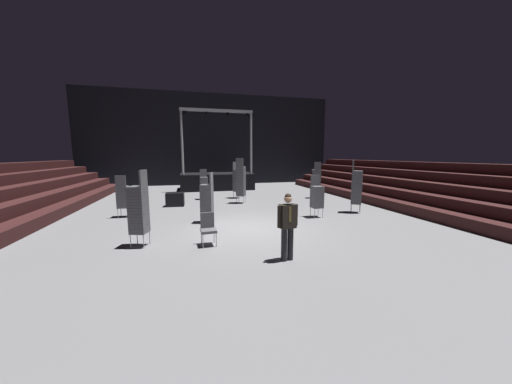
{
  "coord_description": "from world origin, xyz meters",
  "views": [
    {
      "loc": [
        -2.01,
        -8.95,
        2.63
      ],
      "look_at": [
        0.11,
        -0.57,
        1.4
      ],
      "focal_mm": 18.29,
      "sensor_mm": 36.0,
      "label": 1
    }
  ],
  "objects_px": {
    "chair_stack_rear_right": "(317,196)",
    "man_with_tie": "(288,223)",
    "chair_stack_front_right": "(356,187)",
    "chair_stack_front_left": "(241,181)",
    "loose_chair_near_man": "(208,227)",
    "chair_stack_rear_left": "(238,180)",
    "chair_stack_mid_left": "(139,209)",
    "chair_stack_aisle_left": "(123,196)",
    "chair_stack_rear_centre": "(207,198)",
    "chair_stack_mid_right": "(204,184)",
    "chair_stack_mid_centre": "(316,180)",
    "stage_riser": "(217,180)",
    "equipment_road_case": "(175,199)"
  },
  "relations": [
    {
      "from": "chair_stack_mid_centre",
      "to": "chair_stack_rear_left",
      "type": "distance_m",
      "value": 4.84
    },
    {
      "from": "man_with_tie",
      "to": "chair_stack_front_left",
      "type": "xyz_separation_m",
      "value": [
        0.39,
        8.08,
        0.27
      ]
    },
    {
      "from": "chair_stack_rear_right",
      "to": "chair_stack_aisle_left",
      "type": "xyz_separation_m",
      "value": [
        -7.98,
        2.02,
        0.0
      ]
    },
    {
      "from": "chair_stack_mid_left",
      "to": "chair_stack_rear_right",
      "type": "distance_m",
      "value": 6.96
    },
    {
      "from": "chair_stack_front_left",
      "to": "chair_stack_mid_right",
      "type": "xyz_separation_m",
      "value": [
        -1.9,
        1.78,
        -0.34
      ]
    },
    {
      "from": "chair_stack_rear_left",
      "to": "equipment_road_case",
      "type": "relative_size",
      "value": 2.47
    },
    {
      "from": "chair_stack_mid_centre",
      "to": "chair_stack_rear_left",
      "type": "relative_size",
      "value": 1.0
    },
    {
      "from": "chair_stack_mid_left",
      "to": "chair_stack_front_left",
      "type": "bearing_deg",
      "value": -17.46
    },
    {
      "from": "chair_stack_rear_centre",
      "to": "loose_chair_near_man",
      "type": "xyz_separation_m",
      "value": [
        -0.15,
        -2.6,
        -0.45
      ]
    },
    {
      "from": "chair_stack_rear_right",
      "to": "man_with_tie",
      "type": "bearing_deg",
      "value": 52.2
    },
    {
      "from": "chair_stack_mid_centre",
      "to": "chair_stack_rear_centre",
      "type": "height_order",
      "value": "chair_stack_mid_centre"
    },
    {
      "from": "chair_stack_rear_right",
      "to": "chair_stack_rear_centre",
      "type": "height_order",
      "value": "chair_stack_rear_centre"
    },
    {
      "from": "stage_riser",
      "to": "chair_stack_rear_left",
      "type": "height_order",
      "value": "stage_riser"
    },
    {
      "from": "man_with_tie",
      "to": "chair_stack_rear_centre",
      "type": "bearing_deg",
      "value": -77.61
    },
    {
      "from": "chair_stack_rear_left",
      "to": "loose_chair_near_man",
      "type": "distance_m",
      "value": 8.51
    },
    {
      "from": "chair_stack_front_right",
      "to": "chair_stack_rear_left",
      "type": "xyz_separation_m",
      "value": [
        -4.54,
        5.39,
        -0.08
      ]
    },
    {
      "from": "man_with_tie",
      "to": "equipment_road_case",
      "type": "xyz_separation_m",
      "value": [
        -3.09,
        8.07,
        -0.61
      ]
    },
    {
      "from": "chair_stack_front_right",
      "to": "chair_stack_front_left",
      "type": "bearing_deg",
      "value": -95.79
    },
    {
      "from": "chair_stack_rear_centre",
      "to": "equipment_road_case",
      "type": "bearing_deg",
      "value": 38.22
    },
    {
      "from": "chair_stack_mid_right",
      "to": "chair_stack_aisle_left",
      "type": "bearing_deg",
      "value": 42.44
    },
    {
      "from": "chair_stack_front_left",
      "to": "chair_stack_rear_left",
      "type": "relative_size",
      "value": 1.11
    },
    {
      "from": "chair_stack_front_right",
      "to": "chair_stack_rear_right",
      "type": "xyz_separation_m",
      "value": [
        -2.17,
        -0.37,
        -0.29
      ]
    },
    {
      "from": "chair_stack_front_right",
      "to": "chair_stack_rear_right",
      "type": "distance_m",
      "value": 2.22
    },
    {
      "from": "chair_stack_aisle_left",
      "to": "equipment_road_case",
      "type": "height_order",
      "value": "chair_stack_aisle_left"
    },
    {
      "from": "stage_riser",
      "to": "chair_stack_rear_right",
      "type": "xyz_separation_m",
      "value": [
        3.18,
        -10.43,
        0.2
      ]
    },
    {
      "from": "chair_stack_front_left",
      "to": "chair_stack_mid_centre",
      "type": "xyz_separation_m",
      "value": [
        4.83,
        0.56,
        -0.13
      ]
    },
    {
      "from": "chair_stack_aisle_left",
      "to": "loose_chair_near_man",
      "type": "height_order",
      "value": "chair_stack_aisle_left"
    },
    {
      "from": "chair_stack_aisle_left",
      "to": "man_with_tie",
      "type": "bearing_deg",
      "value": -46.42
    },
    {
      "from": "chair_stack_rear_right",
      "to": "loose_chair_near_man",
      "type": "distance_m",
      "value": 5.31
    },
    {
      "from": "chair_stack_mid_right",
      "to": "chair_stack_rear_left",
      "type": "distance_m",
      "value": 2.04
    },
    {
      "from": "chair_stack_front_right",
      "to": "loose_chair_near_man",
      "type": "height_order",
      "value": "chair_stack_front_right"
    },
    {
      "from": "chair_stack_rear_left",
      "to": "chair_stack_rear_centre",
      "type": "height_order",
      "value": "chair_stack_rear_left"
    },
    {
      "from": "chair_stack_mid_centre",
      "to": "chair_stack_rear_centre",
      "type": "distance_m",
      "value": 8.18
    },
    {
      "from": "chair_stack_rear_centre",
      "to": "loose_chair_near_man",
      "type": "height_order",
      "value": "chair_stack_rear_centre"
    },
    {
      "from": "chair_stack_front_left",
      "to": "chair_stack_rear_left",
      "type": "distance_m",
      "value": 1.75
    },
    {
      "from": "chair_stack_front_right",
      "to": "chair_stack_mid_right",
      "type": "relative_size",
      "value": 1.33
    },
    {
      "from": "stage_riser",
      "to": "chair_stack_rear_centre",
      "type": "bearing_deg",
      "value": -97.81
    },
    {
      "from": "man_with_tie",
      "to": "chair_stack_rear_right",
      "type": "height_order",
      "value": "chair_stack_rear_right"
    },
    {
      "from": "man_with_tie",
      "to": "chair_stack_rear_centre",
      "type": "relative_size",
      "value": 0.87
    },
    {
      "from": "chair_stack_front_left",
      "to": "chair_stack_mid_left",
      "type": "bearing_deg",
      "value": -94.63
    },
    {
      "from": "stage_riser",
      "to": "chair_stack_rear_centre",
      "type": "xyz_separation_m",
      "value": [
        -1.4,
        -10.22,
        0.28
      ]
    },
    {
      "from": "chair_stack_front_right",
      "to": "equipment_road_case",
      "type": "bearing_deg",
      "value": -81.83
    },
    {
      "from": "chair_stack_mid_centre",
      "to": "chair_stack_front_left",
      "type": "bearing_deg",
      "value": -163.26
    },
    {
      "from": "chair_stack_mid_centre",
      "to": "chair_stack_aisle_left",
      "type": "distance_m",
      "value": 10.62
    },
    {
      "from": "chair_stack_rear_left",
      "to": "chair_stack_rear_right",
      "type": "bearing_deg",
      "value": 73.74
    },
    {
      "from": "chair_stack_rear_centre",
      "to": "loose_chair_near_man",
      "type": "distance_m",
      "value": 2.65
    },
    {
      "from": "man_with_tie",
      "to": "loose_chair_near_man",
      "type": "bearing_deg",
      "value": -51.35
    },
    {
      "from": "man_with_tie",
      "to": "chair_stack_mid_right",
      "type": "bearing_deg",
      "value": -90.48
    },
    {
      "from": "chair_stack_mid_left",
      "to": "chair_stack_aisle_left",
      "type": "xyz_separation_m",
      "value": [
        -1.33,
        4.07,
        -0.21
      ]
    },
    {
      "from": "chair_stack_front_left",
      "to": "chair_stack_mid_left",
      "type": "distance_m",
      "value": 7.36
    }
  ]
}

